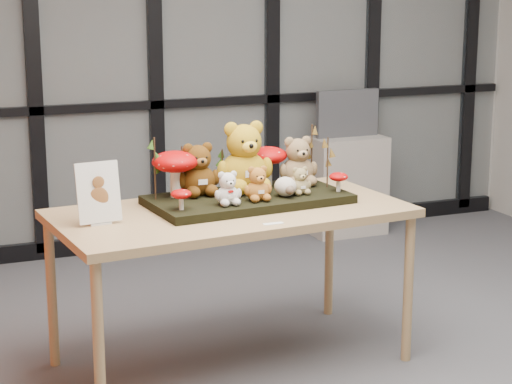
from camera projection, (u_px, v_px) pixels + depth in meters
name	position (u px, v px, depth m)	size (l,w,h in m)	color
floor	(379.00, 361.00, 4.79)	(5.00, 5.00, 0.00)	#58585D
room_shell	(389.00, 32.00, 4.41)	(5.00, 5.00, 5.00)	#B7B5AD
glass_partition	(215.00, 51.00, 6.70)	(4.90, 0.06, 2.78)	#2D383F
display_table	(231.00, 222.00, 4.60)	(1.80, 1.01, 0.81)	tan
diorama_tray	(248.00, 199.00, 4.69)	(1.00, 0.50, 0.04)	black
bear_pooh_yellow	(244.00, 153.00, 4.75)	(0.30, 0.28, 0.40)	#BD9118
bear_brown_medium	(198.00, 166.00, 4.67)	(0.22, 0.20, 0.29)	#4F2D0B
bear_tan_back	(298.00, 158.00, 4.90)	(0.22, 0.20, 0.29)	olive
bear_small_yellow	(257.00, 181.00, 4.56)	(0.15, 0.13, 0.19)	#AE6623
bear_white_bow	(228.00, 186.00, 4.48)	(0.14, 0.13, 0.18)	white
bear_beige_small	(300.00, 179.00, 4.70)	(0.12, 0.11, 0.16)	#9A8653
plush_cream_hedgehog	(285.00, 186.00, 4.65)	(0.08, 0.08, 0.11)	beige
mushroom_back_left	(175.00, 172.00, 4.63)	(0.23, 0.23, 0.26)	#A10505
mushroom_back_right	(268.00, 164.00, 4.90)	(0.20, 0.20, 0.23)	#A10505
mushroom_front_left	(181.00, 199.00, 4.38)	(0.10, 0.10, 0.11)	#A10505
mushroom_front_right	(338.00, 181.00, 4.77)	(0.10, 0.10, 0.11)	#A10505
sprig_green_far_left	(155.00, 169.00, 4.57)	(0.05, 0.05, 0.31)	black
sprig_green_mid_left	(182.00, 170.00, 4.70)	(0.05, 0.05, 0.25)	black
sprig_dry_far_right	(312.00, 154.00, 4.94)	(0.05, 0.05, 0.32)	brown
sprig_dry_mid_right	(328.00, 162.00, 4.84)	(0.05, 0.05, 0.27)	brown
sprig_green_centre	(222.00, 169.00, 4.81)	(0.05, 0.05, 0.21)	black
sign_holder	(99.00, 196.00, 4.28)	(0.21, 0.08, 0.29)	silver
label_card	(273.00, 224.00, 4.31)	(0.10, 0.03, 0.00)	white
cabinet	(347.00, 185.00, 7.11)	(0.57, 0.33, 0.75)	#A79E95
monitor	(347.00, 113.00, 7.00)	(0.50, 0.05, 0.36)	#4A4C51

